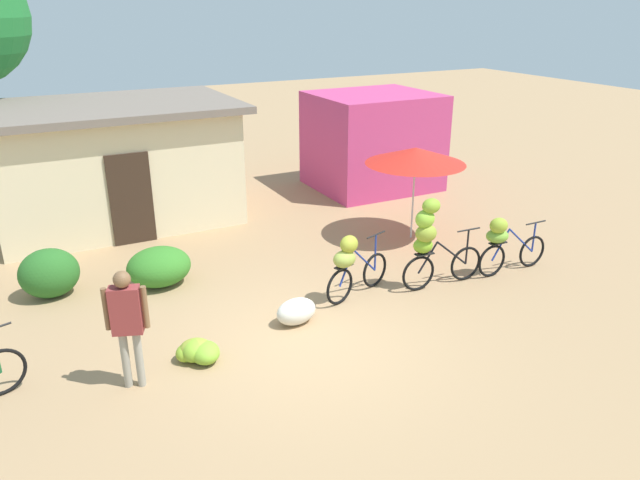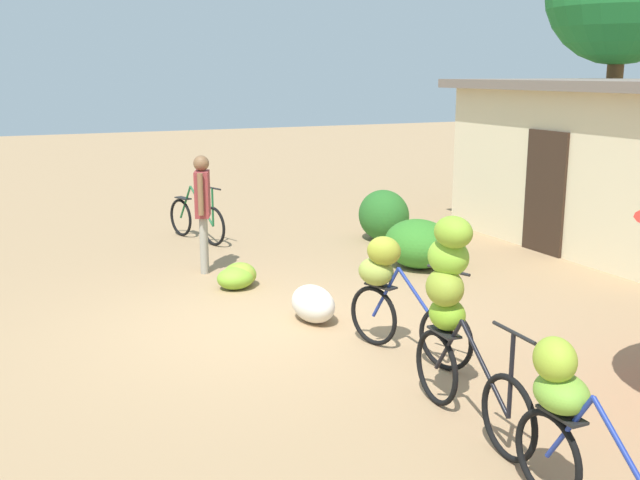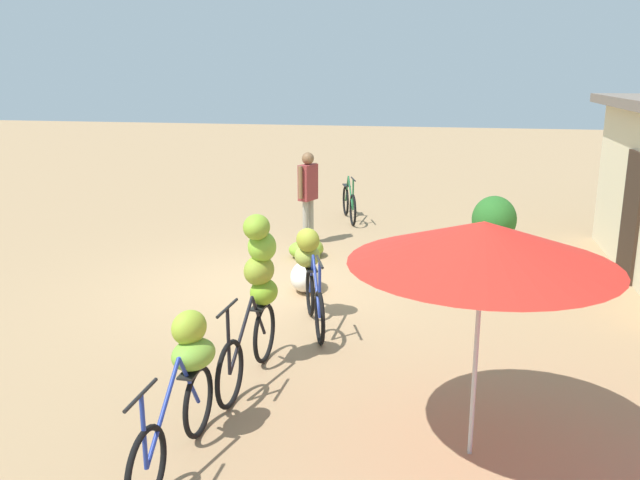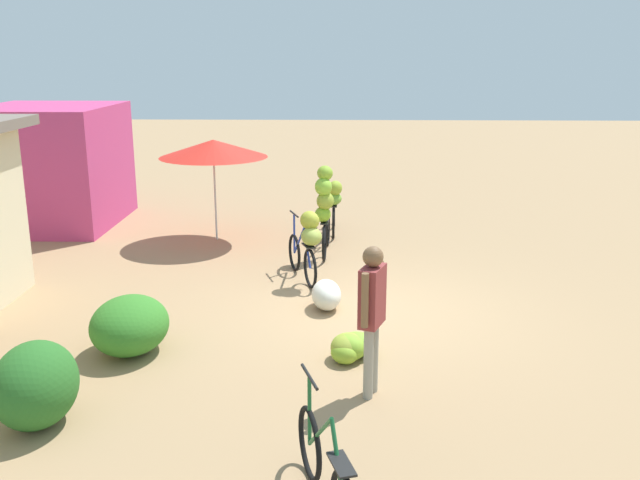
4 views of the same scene
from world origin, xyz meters
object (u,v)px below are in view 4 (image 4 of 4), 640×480
(shop_pink, at_px, (51,166))
(bicycle_leftmost, at_px, (326,472))
(banana_pile_on_ground, at_px, (350,347))
(person_vendor, at_px, (372,305))
(market_umbrella, at_px, (213,148))
(bicycle_near_pile, at_px, (307,241))
(produce_sack, at_px, (326,295))
(bicycle_by_shop, at_px, (334,203))
(bicycle_center_loaded, at_px, (325,205))

(shop_pink, xyz_separation_m, bicycle_leftmost, (-10.14, -6.27, -0.93))
(banana_pile_on_ground, xyz_separation_m, person_vendor, (-0.95, -0.22, 0.92))
(market_umbrella, relative_size, bicycle_near_pile, 1.39)
(market_umbrella, distance_m, produce_sack, 4.87)
(shop_pink, relative_size, produce_sack, 4.57)
(market_umbrella, xyz_separation_m, bicycle_by_shop, (0.41, -2.40, -1.19))
(shop_pink, height_order, produce_sack, shop_pink)
(shop_pink, height_order, bicycle_by_shop, shop_pink)
(market_umbrella, bearing_deg, produce_sack, -149.49)
(bicycle_by_shop, bearing_deg, market_umbrella, 99.72)
(bicycle_near_pile, bearing_deg, shop_pink, 55.15)
(bicycle_center_loaded, relative_size, banana_pile_on_ground, 2.48)
(banana_pile_on_ground, bearing_deg, bicycle_leftmost, 175.35)
(produce_sack, bearing_deg, shop_pink, 49.43)
(bicycle_leftmost, relative_size, banana_pile_on_ground, 2.36)
(bicycle_by_shop, distance_m, banana_pile_on_ground, 6.16)
(banana_pile_on_ground, bearing_deg, bicycle_center_loaded, 5.20)
(bicycle_by_shop, bearing_deg, shop_pink, 81.45)
(banana_pile_on_ground, distance_m, person_vendor, 1.34)
(market_umbrella, distance_m, bicycle_leftmost, 9.23)
(bicycle_by_shop, bearing_deg, bicycle_leftmost, -180.00)
(shop_pink, distance_m, bicycle_by_shop, 6.37)
(bicycle_center_loaded, distance_m, banana_pile_on_ground, 4.60)
(shop_pink, xyz_separation_m, banana_pile_on_ground, (-7.08, -6.52, -1.15))
(bicycle_near_pile, distance_m, bicycle_by_shop, 3.16)
(bicycle_center_loaded, height_order, banana_pile_on_ground, bicycle_center_loaded)
(bicycle_leftmost, distance_m, produce_sack, 4.84)
(market_umbrella, height_order, bicycle_center_loaded, market_umbrella)
(bicycle_center_loaded, bearing_deg, bicycle_by_shop, -5.59)
(bicycle_center_loaded, xyz_separation_m, bicycle_by_shop, (1.63, -0.16, -0.31))
(bicycle_near_pile, xyz_separation_m, produce_sack, (-1.23, -0.34, -0.50))
(market_umbrella, bearing_deg, bicycle_leftmost, -164.68)
(bicycle_near_pile, height_order, person_vendor, person_vendor)
(bicycle_center_loaded, bearing_deg, bicycle_leftmost, -178.78)
(banana_pile_on_ground, relative_size, person_vendor, 0.40)
(bicycle_near_pile, xyz_separation_m, person_vendor, (-3.95, -0.89, 0.35))
(bicycle_near_pile, xyz_separation_m, bicycle_by_shop, (3.13, -0.42, -0.03))
(produce_sack, bearing_deg, bicycle_center_loaded, 1.70)
(shop_pink, distance_m, person_vendor, 10.49)
(shop_pink, relative_size, bicycle_leftmost, 1.93)
(bicycle_leftmost, xyz_separation_m, bicycle_center_loaded, (7.56, 0.16, 0.63))
(bicycle_by_shop, relative_size, produce_sack, 2.41)
(market_umbrella, height_order, bicycle_near_pile, market_umbrella)
(person_vendor, bearing_deg, produce_sack, 11.31)
(bicycle_near_pile, bearing_deg, bicycle_center_loaded, -9.79)
(market_umbrella, distance_m, banana_pile_on_ground, 6.54)
(shop_pink, height_order, person_vendor, shop_pink)
(bicycle_near_pile, relative_size, person_vendor, 0.89)
(shop_pink, distance_m, market_umbrella, 4.14)
(bicycle_leftmost, height_order, banana_pile_on_ground, bicycle_leftmost)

